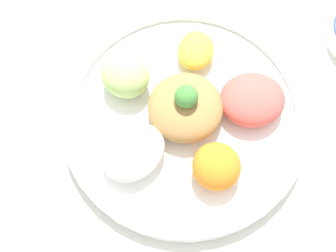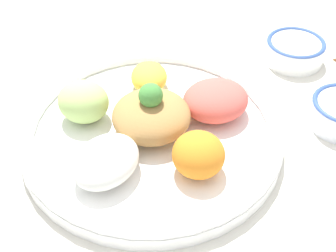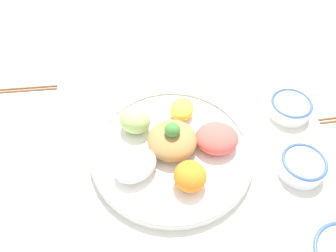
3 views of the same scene
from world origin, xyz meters
The scene contains 2 objects.
ground_plane centered at (0.00, 0.00, 0.00)m, with size 2.40×2.40×0.00m, color silver.
salad_platter centered at (0.01, 0.00, 0.03)m, with size 0.35×0.35×0.10m.
Camera 1 is at (-0.22, -0.11, 0.63)m, focal length 50.00 mm.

